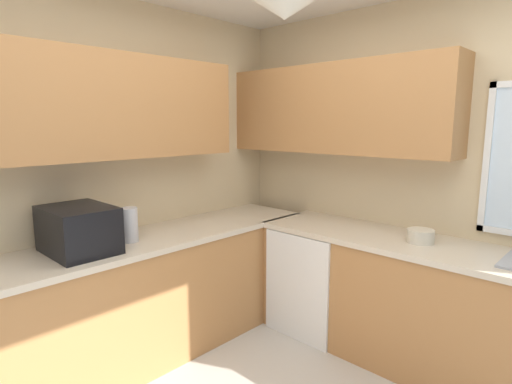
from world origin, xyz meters
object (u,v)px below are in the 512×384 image
dishwasher (317,278)px  bowl (421,236)px  microwave (78,230)px  kettle (129,225)px

dishwasher → bowl: (0.81, 0.03, 0.51)m
microwave → dishwasher: bearing=68.2°
bowl → microwave: bearing=-131.2°
microwave → bowl: size_ratio=2.69×
dishwasher → microwave: bearing=-111.8°
kettle → bowl: bearing=42.9°
dishwasher → microwave: 1.88m
bowl → dishwasher: bearing=-177.9°
microwave → kettle: microwave is taller
dishwasher → microwave: microwave is taller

